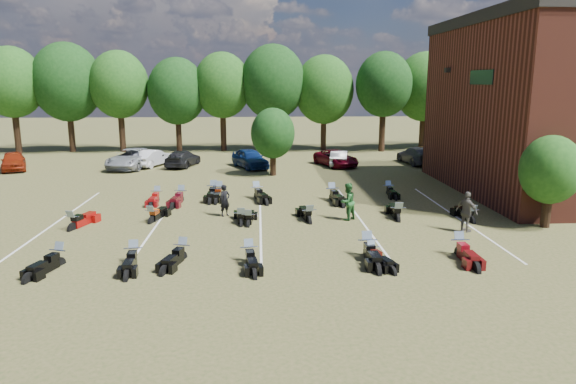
{
  "coord_description": "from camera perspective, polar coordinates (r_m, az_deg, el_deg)",
  "views": [
    {
      "loc": [
        -3.05,
        -21.76,
        6.75
      ],
      "look_at": [
        -1.56,
        4.0,
        1.2
      ],
      "focal_mm": 32.0,
      "sensor_mm": 36.0,
      "label": 1
    }
  ],
  "objects": [
    {
      "name": "motorcycle_14",
      "position": [
        30.14,
        -11.78,
        -1.06
      ],
      "size": [
        1.06,
        2.46,
        1.33
      ],
      "primitive_type": null,
      "rotation": [
        0.0,
        0.0,
        -0.13
      ],
      "color": "#480A11",
      "rests_on": "ground"
    },
    {
      "name": "motorcycle_1",
      "position": [
        20.48,
        -11.65,
        -7.37
      ],
      "size": [
        1.28,
        2.3,
        1.22
      ],
      "primitive_type": null,
      "rotation": [
        0.0,
        0.0,
        -0.28
      ],
      "color": "black",
      "rests_on": "ground"
    },
    {
      "name": "motorcycle_8",
      "position": [
        26.0,
        -14.89,
        -3.32
      ],
      "size": [
        1.23,
        2.32,
        1.23
      ],
      "primitive_type": null,
      "rotation": [
        0.0,
        0.0,
        2.89
      ],
      "color": "black",
      "rests_on": "ground"
    },
    {
      "name": "car_2",
      "position": [
        42.76,
        -16.96,
        3.58
      ],
      "size": [
        3.62,
        5.97,
        1.55
      ],
      "primitive_type": "imported",
      "rotation": [
        0.0,
        0.0,
        -0.2
      ],
      "color": "gray",
      "rests_on": "ground"
    },
    {
      "name": "car_4",
      "position": [
        41.18,
        -4.25,
        3.75
      ],
      "size": [
        3.42,
        4.83,
        1.53
      ],
      "primitive_type": "imported",
      "rotation": [
        0.0,
        0.0,
        0.4
      ],
      "color": "navy",
      "rests_on": "ground"
    },
    {
      "name": "car_6",
      "position": [
        42.16,
        5.35,
        3.77
      ],
      "size": [
        3.64,
        5.14,
        1.3
      ],
      "primitive_type": "imported",
      "rotation": [
        0.0,
        0.0,
        0.35
      ],
      "color": "#500411",
      "rests_on": "ground"
    },
    {
      "name": "motorcycle_17",
      "position": [
        30.93,
        -7.63,
        -0.57
      ],
      "size": [
        0.85,
        2.42,
        1.34
      ],
      "primitive_type": null,
      "rotation": [
        0.0,
        0.0,
        -0.04
      ],
      "color": "black",
      "rests_on": "ground"
    },
    {
      "name": "person_black",
      "position": [
        26.4,
        -7.02,
        -0.94
      ],
      "size": [
        0.71,
        0.69,
        1.63
      ],
      "primitive_type": "imported",
      "rotation": [
        0.0,
        0.0,
        0.71
      ],
      "color": "black",
      "rests_on": "ground"
    },
    {
      "name": "car_3",
      "position": [
        42.65,
        -11.63,
        3.67
      ],
      "size": [
        2.79,
        4.8,
        1.31
      ],
      "primitive_type": "imported",
      "rotation": [
        0.0,
        0.0,
        2.92
      ],
      "color": "black",
      "rests_on": "ground"
    },
    {
      "name": "motorcycle_2",
      "position": [
        20.52,
        -16.72,
        -7.6
      ],
      "size": [
        0.87,
        2.29,
        1.25
      ],
      "primitive_type": null,
      "rotation": [
        0.0,
        0.0,
        0.07
      ],
      "color": "black",
      "rests_on": "ground"
    },
    {
      "name": "motorcycle_13",
      "position": [
        26.75,
        19.7,
        -3.2
      ],
      "size": [
        0.93,
        2.31,
        1.26
      ],
      "primitive_type": null,
      "rotation": [
        0.0,
        0.0,
        3.24
      ],
      "color": "black",
      "rests_on": "ground"
    },
    {
      "name": "motorcycle_6",
      "position": [
        21.61,
        18.44,
        -6.71
      ],
      "size": [
        0.81,
        2.41,
        1.33
      ],
      "primitive_type": null,
      "rotation": [
        0.0,
        0.0,
        -0.02
      ],
      "color": "#4F0B0C",
      "rests_on": "ground"
    },
    {
      "name": "motorcycle_11",
      "position": [
        25.16,
        2.36,
        -3.43
      ],
      "size": [
        1.05,
        2.38,
        1.28
      ],
      "primitive_type": null,
      "rotation": [
        0.0,
        0.0,
        3.29
      ],
      "color": "black",
      "rests_on": "ground"
    },
    {
      "name": "person_grey",
      "position": [
        24.79,
        19.24,
        -2.1
      ],
      "size": [
        0.99,
        1.18,
        1.89
      ],
      "primitive_type": "imported",
      "rotation": [
        0.0,
        0.0,
        2.15
      ],
      "color": "#514B45",
      "rests_on": "ground"
    },
    {
      "name": "motorcycle_16",
      "position": [
        31.07,
        -8.26,
        -0.54
      ],
      "size": [
        0.88,
        2.53,
        1.4
      ],
      "primitive_type": null,
      "rotation": [
        0.0,
        0.0,
        -0.03
      ],
      "color": "black",
      "rests_on": "ground"
    },
    {
      "name": "motorcycle_4",
      "position": [
        20.64,
        8.75,
        -7.09
      ],
      "size": [
        0.82,
        2.51,
        1.4
      ],
      "primitive_type": null,
      "rotation": [
        0.0,
        0.0,
        0.01
      ],
      "color": "black",
      "rests_on": "ground"
    },
    {
      "name": "car_1",
      "position": [
        43.33,
        -14.88,
        3.69
      ],
      "size": [
        2.79,
        4.41,
        1.37
      ],
      "primitive_type": "imported",
      "rotation": [
        0.0,
        0.0,
        2.79
      ],
      "color": "silver",
      "rests_on": "ground"
    },
    {
      "name": "motorcycle_18",
      "position": [
        30.46,
        -3.48,
        -0.69
      ],
      "size": [
        1.47,
        2.6,
        1.38
      ],
      "primitive_type": null,
      "rotation": [
        0.0,
        0.0,
        0.29
      ],
      "color": "black",
      "rests_on": "ground"
    },
    {
      "name": "ground",
      "position": [
        22.98,
        4.48,
        -4.98
      ],
      "size": [
        160.0,
        160.0,
        0.0
      ],
      "primitive_type": "plane",
      "color": "brown",
      "rests_on": "ground"
    },
    {
      "name": "tree_line",
      "position": [
        50.8,
        -1.02,
        11.65
      ],
      "size": [
        56.0,
        6.0,
        9.79
      ],
      "color": "black",
      "rests_on": "ground"
    },
    {
      "name": "motorcycle_5",
      "position": [
        20.18,
        9.3,
        -7.57
      ],
      "size": [
        1.2,
        2.09,
        1.11
      ],
      "primitive_type": null,
      "rotation": [
        0.0,
        0.0,
        0.3
      ],
      "color": "black",
      "rests_on": "ground"
    },
    {
      "name": "motorcycle_20",
      "position": [
        32.01,
        11.07,
        -0.26
      ],
      "size": [
        0.7,
        2.09,
        1.16
      ],
      "primitive_type": null,
      "rotation": [
        0.0,
        0.0,
        0.02
      ],
      "color": "black",
      "rests_on": "ground"
    },
    {
      "name": "motorcycle_7",
      "position": [
        25.95,
        -22.79,
        -3.91
      ],
      "size": [
        1.43,
        2.5,
        1.33
      ],
      "primitive_type": null,
      "rotation": [
        0.0,
        0.0,
        2.84
      ],
      "color": "maroon",
      "rests_on": "ground"
    },
    {
      "name": "motorcycle_12",
      "position": [
        26.06,
        12.1,
        -3.15
      ],
      "size": [
        0.93,
        2.48,
        1.36
      ],
      "primitive_type": null,
      "rotation": [
        0.0,
        0.0,
        3.08
      ],
      "color": "black",
      "rests_on": "ground"
    },
    {
      "name": "parking_lines",
      "position": [
        25.66,
        -3.09,
        -3.12
      ],
      "size": [
        20.1,
        14.0,
        0.01
      ],
      "color": "silver",
      "rests_on": "ground"
    },
    {
      "name": "young_tree_midfield",
      "position": [
        37.45,
        -1.7,
        6.53
      ],
      "size": [
        3.2,
        3.2,
        4.7
      ],
      "color": "black",
      "rests_on": "ground"
    },
    {
      "name": "car_7",
      "position": [
        44.39,
        14.09,
        3.96
      ],
      "size": [
        2.52,
        5.12,
        1.43
      ],
      "primitive_type": "imported",
      "rotation": [
        0.0,
        0.0,
        3.25
      ],
      "color": "#3B3A3F",
      "rests_on": "ground"
    },
    {
      "name": "motorcycle_9",
      "position": [
        24.63,
        -4.41,
        -3.8
      ],
      "size": [
        0.85,
        2.14,
        1.16
      ],
      "primitive_type": null,
      "rotation": [
        0.0,
        0.0,
        3.05
      ],
      "color": "black",
      "rests_on": "ground"
    },
    {
      "name": "young_tree_near_building",
      "position": [
        26.79,
        27.15,
        2.21
      ],
      "size": [
        2.8,
        2.8,
        4.16
      ],
      "color": "black",
      "rests_on": "ground"
    },
    {
      "name": "motorcycle_15",
      "position": [
        30.56,
        -14.3,
        -1.0
      ],
      "size": [
        0.78,
        2.23,
        1.23
      ],
      "primitive_type": null,
      "rotation": [
        0.0,
        0.0,
        -0.03
      ],
      "color": "maroon",
      "rests_on": "ground"
    },
    {
      "name": "car_0",
      "position": [
        45.36,
        -28.21,
        3.06
      ],
      "size": [
        3.24,
        4.57,
        1.44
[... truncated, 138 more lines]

